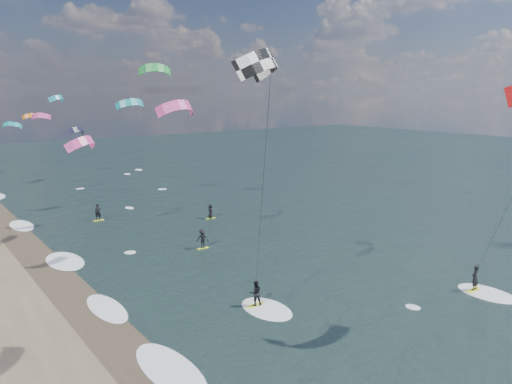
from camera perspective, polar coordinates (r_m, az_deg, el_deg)
ground at (r=29.37m, az=16.47°, el=-17.17°), size 260.00×260.00×0.00m
wet_sand_strip at (r=30.03m, az=-15.38°, el=-16.43°), size 3.00×240.00×0.00m
kitesurfer_near_b at (r=25.91m, az=1.38°, el=4.46°), size 7.03×9.18×16.21m
far_kitesurfers at (r=49.91m, az=-8.77°, el=-3.69°), size 11.37×16.10×1.84m
bg_kite_field at (r=71.52m, az=-20.00°, el=8.46°), size 12.91×70.22×9.27m
shoreline_surf at (r=34.43m, az=-16.45°, el=-12.73°), size 2.40×79.40×0.11m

